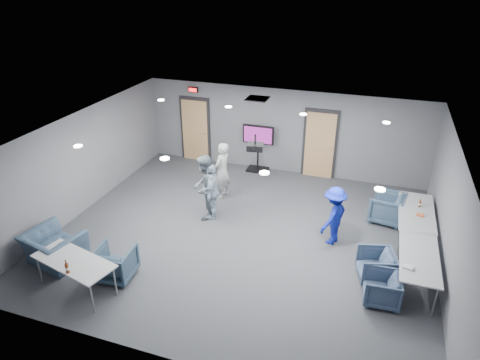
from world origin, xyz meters
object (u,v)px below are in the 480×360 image
(person_a, at_px, (222,171))
(table_front_left, at_px, (74,262))
(person_c, at_px, (212,191))
(tv_stand, at_px, (258,146))
(chair_right_a, at_px, (387,208))
(chair_front_a, at_px, (115,263))
(bottle_right, at_px, (420,204))
(table_right_a, at_px, (416,213))
(table_right_b, at_px, (419,258))
(chair_right_b, at_px, (376,266))
(chair_right_c, at_px, (382,288))
(person_d, at_px, (334,216))
(chair_front_b, at_px, (54,248))
(projector, at_px, (255,147))
(person_b, at_px, (205,187))
(bottle_front, at_px, (67,268))

(person_a, distance_m, table_front_left, 4.90)
(person_c, height_order, tv_stand, person_c)
(chair_right_a, distance_m, tv_stand, 4.53)
(chair_front_a, xyz_separation_m, bottle_right, (6.13, 3.91, 0.45))
(person_a, distance_m, table_right_a, 5.19)
(person_a, relative_size, table_right_b, 0.90)
(chair_right_b, relative_size, chair_right_c, 1.04)
(person_c, height_order, table_right_b, person_c)
(person_d, bearing_deg, chair_front_a, -34.56)
(chair_right_b, bearing_deg, tv_stand, -153.18)
(chair_right_c, height_order, tv_stand, tv_stand)
(person_a, bearing_deg, chair_front_b, -16.78)
(chair_front_b, relative_size, table_right_a, 0.60)
(chair_right_c, relative_size, chair_front_b, 0.60)
(person_d, relative_size, chair_front_b, 1.25)
(projector, bearing_deg, chair_right_a, 21.20)
(chair_front_b, bearing_deg, person_c, -119.08)
(table_right_b, relative_size, tv_stand, 1.20)
(person_c, height_order, projector, projector)
(person_b, distance_m, table_front_left, 3.78)
(table_right_a, bearing_deg, tv_stand, 62.26)
(person_c, bearing_deg, projector, 56.39)
(chair_right_c, bearing_deg, table_front_left, -77.87)
(chair_right_b, xyz_separation_m, chair_right_c, (0.15, -0.69, -0.01))
(person_a, distance_m, tv_stand, 2.11)
(chair_right_a, relative_size, table_right_b, 0.45)
(chair_front_b, bearing_deg, projector, -136.19)
(table_right_a, xyz_separation_m, tv_stand, (-4.73, 2.49, 0.18))
(person_d, distance_m, bottle_right, 2.23)
(bottle_front, distance_m, projector, 4.59)
(person_c, height_order, chair_right_a, person_c)
(chair_front_a, bearing_deg, chair_right_b, -167.88)
(chair_right_b, distance_m, chair_front_b, 7.04)
(person_b, xyz_separation_m, bottle_right, (5.28, 0.99, -0.06))
(person_d, height_order, bottle_front, person_d)
(person_c, xyz_separation_m, chair_right_a, (4.38, 1.28, -0.39))
(person_b, distance_m, person_d, 3.36)
(chair_right_b, bearing_deg, chair_front_b, -90.63)
(table_front_left, distance_m, projector, 4.50)
(person_c, height_order, chair_front_b, person_c)
(person_b, distance_m, chair_front_a, 3.08)
(chair_front_a, bearing_deg, bottle_front, 62.71)
(person_b, height_order, table_right_b, person_b)
(tv_stand, bearing_deg, chair_right_b, -48.45)
(person_c, relative_size, chair_right_c, 2.19)
(person_d, relative_size, chair_right_c, 2.09)
(person_b, relative_size, table_right_a, 0.89)
(chair_right_a, distance_m, chair_front_a, 6.88)
(chair_right_b, relative_size, bottle_front, 2.48)
(person_d, distance_m, table_right_a, 2.06)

